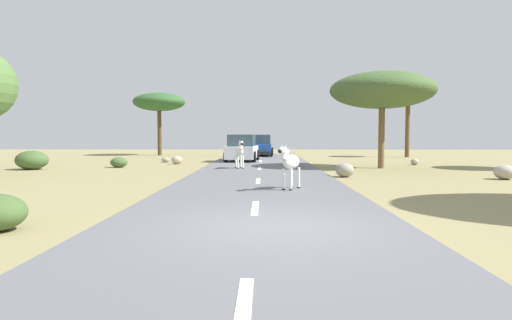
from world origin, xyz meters
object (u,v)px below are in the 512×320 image
bush_1 (119,162)px  zebra_1 (290,163)px  tree_3 (408,100)px  bush_2 (32,160)px  car_0 (261,146)px  tree_4 (382,91)px  rock_3 (165,160)px  rock_4 (505,172)px  tree_1 (159,102)px  rock_0 (345,170)px  rock_1 (415,162)px  rock_2 (177,160)px  zebra_0 (240,151)px  car_1 (242,149)px

bush_1 → zebra_1: bearing=-48.4°
tree_3 → bush_2: 26.89m
car_0 → tree_4: (6.46, -12.78, 3.24)m
rock_3 → rock_4: (15.83, -10.46, 0.12)m
tree_1 → tree_3: (20.50, -2.86, -0.06)m
tree_1 → zebra_1: bearing=-67.6°
rock_0 → rock_1: size_ratio=1.55×
rock_0 → rock_2: rock_0 is taller
bush_1 → bush_2: 4.23m
car_0 → tree_3: bearing=177.1°
zebra_0 → zebra_1: (2.06, -8.53, -0.03)m
rock_1 → rock_0: bearing=-126.3°
tree_1 → rock_1: size_ratio=10.83×
bush_2 → rock_2: bearing=32.8°
tree_3 → rock_2: bearing=-152.6°
rock_3 → bush_2: bearing=-133.2°
zebra_1 → rock_4: size_ratio=1.70×
zebra_0 → bush_2: 10.59m
car_0 → rock_0: (3.62, -17.71, -0.55)m
bush_1 → rock_0: size_ratio=1.19×
rock_2 → rock_3: (-1.07, 1.62, -0.08)m
rock_2 → car_1: bearing=33.5°
rock_0 → car_1: bearing=114.6°
zebra_0 → rock_2: (-4.01, 3.98, -0.67)m
rock_0 → zebra_0: bearing=139.1°
tree_1 → tree_3: 20.69m
tree_1 → bush_2: bearing=-99.9°
car_0 → rock_4: size_ratio=5.32×
rock_1 → zebra_0: bearing=-161.0°
zebra_1 → car_1: (-2.24, 15.03, -0.04)m
zebra_1 → rock_1: zebra_1 is taller
bush_2 → rock_3: (5.49, 5.86, -0.32)m
bush_1 → rock_0: (11.23, -5.23, 0.02)m
bush_2 → rock_4: size_ratio=1.94×
car_0 → rock_4: bearing=120.1°
tree_1 → rock_0: bearing=-57.5°
zebra_1 → bush_2: (-12.63, 8.27, -0.41)m
tree_3 → rock_0: 18.96m
tree_4 → bush_1: 14.58m
car_0 → tree_1: tree_1 is taller
bush_1 → bush_2: bush_2 is taller
rock_4 → car_0: bearing=117.7°
zebra_1 → car_0: size_ratio=0.32×
car_0 → zebra_0: bearing=88.2°
rock_4 → bush_2: bearing=167.8°
car_1 → tree_4: 9.99m
zebra_0 → car_0: (0.99, 13.72, -0.07)m
car_1 → rock_3: size_ratio=9.01×
car_1 → tree_4: size_ratio=0.81×
car_0 → bush_2: car_0 is taller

